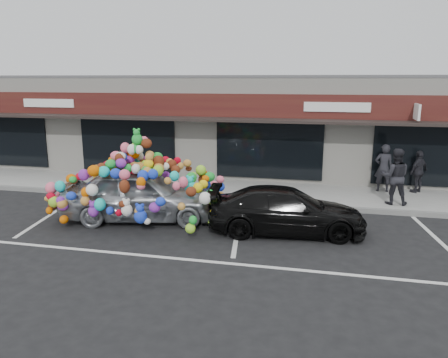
% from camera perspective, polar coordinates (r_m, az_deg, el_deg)
% --- Properties ---
extents(ground, '(90.00, 90.00, 0.00)m').
position_cam_1_polar(ground, '(13.23, -10.38, -5.65)').
color(ground, black).
rests_on(ground, ground).
extents(shop_building, '(24.00, 7.20, 4.31)m').
position_cam_1_polar(shop_building, '(20.66, -1.39, 7.40)').
color(shop_building, white).
rests_on(shop_building, ground).
extents(sidewalk, '(26.00, 3.00, 0.15)m').
position_cam_1_polar(sidewalk, '(16.81, -5.07, -1.19)').
color(sidewalk, gray).
rests_on(sidewalk, ground).
extents(kerb, '(26.00, 0.18, 0.16)m').
position_cam_1_polar(kerb, '(15.43, -6.77, -2.52)').
color(kerb, slate).
rests_on(kerb, ground).
extents(parking_stripe_left, '(0.73, 4.37, 0.01)m').
position_cam_1_polar(parking_stripe_left, '(14.91, -21.49, -4.21)').
color(parking_stripe_left, silver).
rests_on(parking_stripe_left, ground).
extents(parking_stripe_mid, '(0.73, 4.37, 0.01)m').
position_cam_1_polar(parking_stripe_mid, '(12.62, 1.84, -6.34)').
color(parking_stripe_mid, silver).
rests_on(parking_stripe_mid, ground).
extents(parking_stripe_right, '(0.73, 4.37, 0.01)m').
position_cam_1_polar(parking_stripe_right, '(12.81, 26.50, -7.47)').
color(parking_stripe_right, silver).
rests_on(parking_stripe_right, ground).
extents(lane_line, '(14.00, 0.12, 0.01)m').
position_cam_1_polar(lane_line, '(10.55, -5.16, -10.40)').
color(lane_line, silver).
rests_on(lane_line, ground).
extents(toy_car, '(3.36, 5.26, 2.88)m').
position_cam_1_polar(toy_car, '(13.30, -10.84, -1.19)').
color(toy_car, '#A7ADB2').
rests_on(toy_car, ground).
extents(black_sedan, '(2.23, 4.48, 1.25)m').
position_cam_1_polar(black_sedan, '(12.19, 8.14, -4.10)').
color(black_sedan, black).
rests_on(black_sedan, ground).
extents(pedestrian_a, '(0.65, 0.43, 1.74)m').
position_cam_1_polar(pedestrian_a, '(16.83, 20.12, 1.38)').
color(pedestrian_a, black).
rests_on(pedestrian_a, sidewalk).
extents(pedestrian_b, '(0.92, 0.73, 1.84)m').
position_cam_1_polar(pedestrian_b, '(15.23, 21.44, 0.30)').
color(pedestrian_b, black).
rests_on(pedestrian_b, sidewalk).
extents(pedestrian_c, '(0.91, 0.90, 1.54)m').
position_cam_1_polar(pedestrian_c, '(17.16, 24.07, 0.89)').
color(pedestrian_c, black).
rests_on(pedestrian_c, sidewalk).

